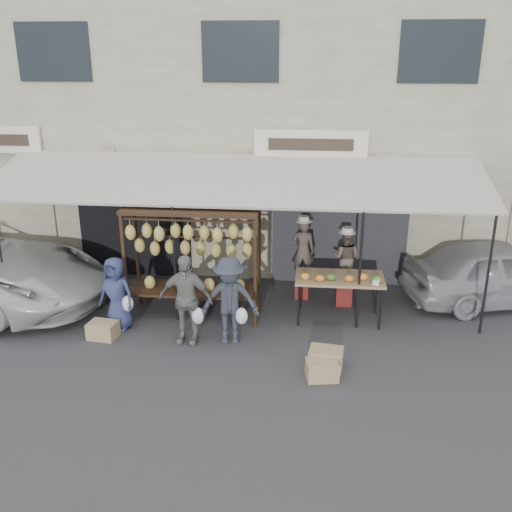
{
  "coord_description": "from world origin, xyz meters",
  "views": [
    {
      "loc": [
        1.59,
        -8.85,
        4.98
      ],
      "look_at": [
        0.54,
        1.4,
        1.3
      ],
      "focal_mm": 40.0,
      "sensor_mm": 36.0,
      "label": 1
    }
  ],
  "objects_px": {
    "vendor_right": "(346,258)",
    "customer_right": "(230,301)",
    "customer_mid": "(186,299)",
    "crate_near_a": "(322,370)",
    "produce_table": "(340,279)",
    "crate_near_b": "(326,358)",
    "vendor_left": "(303,250)",
    "customer_left": "(117,294)",
    "banana_rack": "(192,242)",
    "sedan": "(500,272)",
    "crate_far": "(103,330)"
  },
  "relations": [
    {
      "from": "vendor_right",
      "to": "customer_right",
      "type": "relative_size",
      "value": 0.7
    },
    {
      "from": "customer_mid",
      "to": "customer_right",
      "type": "xyz_separation_m",
      "value": [
        0.78,
        0.07,
        -0.02
      ]
    },
    {
      "from": "crate_near_a",
      "to": "customer_right",
      "type": "bearing_deg",
      "value": 146.87
    },
    {
      "from": "produce_table",
      "to": "customer_mid",
      "type": "bearing_deg",
      "value": -157.21
    },
    {
      "from": "customer_right",
      "to": "produce_table",
      "type": "bearing_deg",
      "value": 20.07
    },
    {
      "from": "customer_right",
      "to": "crate_near_b",
      "type": "distance_m",
      "value": 1.98
    },
    {
      "from": "vendor_left",
      "to": "customer_left",
      "type": "bearing_deg",
      "value": 30.66
    },
    {
      "from": "customer_left",
      "to": "crate_near_b",
      "type": "distance_m",
      "value": 4.09
    },
    {
      "from": "banana_rack",
      "to": "customer_mid",
      "type": "relative_size",
      "value": 1.55
    },
    {
      "from": "customer_mid",
      "to": "vendor_right",
      "type": "bearing_deg",
      "value": 39.47
    },
    {
      "from": "banana_rack",
      "to": "produce_table",
      "type": "xyz_separation_m",
      "value": [
        2.85,
        0.11,
        -0.7
      ]
    },
    {
      "from": "vendor_right",
      "to": "sedan",
      "type": "relative_size",
      "value": 0.29
    },
    {
      "from": "vendor_left",
      "to": "crate_far",
      "type": "height_order",
      "value": "vendor_left"
    },
    {
      "from": "customer_right",
      "to": "banana_rack",
      "type": "bearing_deg",
      "value": 122.26
    },
    {
      "from": "crate_near_b",
      "to": "crate_near_a",
      "type": "bearing_deg",
      "value": -100.8
    },
    {
      "from": "vendor_left",
      "to": "vendor_right",
      "type": "height_order",
      "value": "vendor_left"
    },
    {
      "from": "customer_mid",
      "to": "customer_right",
      "type": "bearing_deg",
      "value": 10.4
    },
    {
      "from": "customer_mid",
      "to": "customer_left",
      "type": "bearing_deg",
      "value": 170.42
    },
    {
      "from": "customer_left",
      "to": "customer_right",
      "type": "height_order",
      "value": "customer_right"
    },
    {
      "from": "crate_near_a",
      "to": "crate_far",
      "type": "relative_size",
      "value": 0.98
    },
    {
      "from": "produce_table",
      "to": "sedan",
      "type": "distance_m",
      "value": 3.58
    },
    {
      "from": "vendor_right",
      "to": "customer_mid",
      "type": "height_order",
      "value": "customer_mid"
    },
    {
      "from": "banana_rack",
      "to": "customer_right",
      "type": "height_order",
      "value": "banana_rack"
    },
    {
      "from": "crate_near_b",
      "to": "crate_far",
      "type": "bearing_deg",
      "value": 171.0
    },
    {
      "from": "produce_table",
      "to": "crate_near_b",
      "type": "height_order",
      "value": "produce_table"
    },
    {
      "from": "banana_rack",
      "to": "produce_table",
      "type": "relative_size",
      "value": 1.53
    },
    {
      "from": "vendor_right",
      "to": "banana_rack",
      "type": "bearing_deg",
      "value": 33.24
    },
    {
      "from": "vendor_left",
      "to": "customer_mid",
      "type": "bearing_deg",
      "value": 50.17
    },
    {
      "from": "customer_left",
      "to": "crate_near_b",
      "type": "height_order",
      "value": "customer_left"
    },
    {
      "from": "produce_table",
      "to": "customer_right",
      "type": "height_order",
      "value": "customer_right"
    },
    {
      "from": "produce_table",
      "to": "sedan",
      "type": "bearing_deg",
      "value": 20.04
    },
    {
      "from": "sedan",
      "to": "customer_left",
      "type": "bearing_deg",
      "value": 89.92
    },
    {
      "from": "customer_mid",
      "to": "crate_near_b",
      "type": "relative_size",
      "value": 3.01
    },
    {
      "from": "customer_right",
      "to": "crate_near_a",
      "type": "distance_m",
      "value": 2.09
    },
    {
      "from": "vendor_left",
      "to": "crate_far",
      "type": "xyz_separation_m",
      "value": [
        -3.61,
        -2.24,
        -0.92
      ]
    },
    {
      "from": "crate_near_b",
      "to": "crate_far",
      "type": "xyz_separation_m",
      "value": [
        -4.09,
        0.65,
        -0.01
      ]
    },
    {
      "from": "customer_mid",
      "to": "crate_near_a",
      "type": "xyz_separation_m",
      "value": [
        2.44,
        -1.02,
        -0.69
      ]
    },
    {
      "from": "banana_rack",
      "to": "customer_right",
      "type": "distance_m",
      "value": 1.51
    },
    {
      "from": "vendor_left",
      "to": "crate_near_a",
      "type": "distance_m",
      "value": 3.38
    },
    {
      "from": "crate_near_b",
      "to": "sedan",
      "type": "xyz_separation_m",
      "value": [
        3.62,
        3.06,
        0.51
      ]
    },
    {
      "from": "customer_mid",
      "to": "crate_near_b",
      "type": "bearing_deg",
      "value": -9.34
    },
    {
      "from": "customer_right",
      "to": "customer_left",
      "type": "bearing_deg",
      "value": 162.89
    },
    {
      "from": "crate_near_a",
      "to": "crate_near_b",
      "type": "distance_m",
      "value": 0.35
    },
    {
      "from": "vendor_right",
      "to": "crate_near_b",
      "type": "xyz_separation_m",
      "value": [
        -0.41,
        -2.62,
        -0.87
      ]
    },
    {
      "from": "customer_right",
      "to": "sedan",
      "type": "distance_m",
      "value": 5.83
    },
    {
      "from": "crate_near_a",
      "to": "vendor_right",
      "type": "bearing_deg",
      "value": 80.97
    },
    {
      "from": "vendor_left",
      "to": "crate_near_b",
      "type": "xyz_separation_m",
      "value": [
        0.48,
        -2.88,
        -0.9
      ]
    },
    {
      "from": "vendor_right",
      "to": "customer_mid",
      "type": "bearing_deg",
      "value": 50.29
    },
    {
      "from": "vendor_left",
      "to": "customer_left",
      "type": "distance_m",
      "value": 3.91
    },
    {
      "from": "vendor_right",
      "to": "produce_table",
      "type": "bearing_deg",
      "value": 96.1
    }
  ]
}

